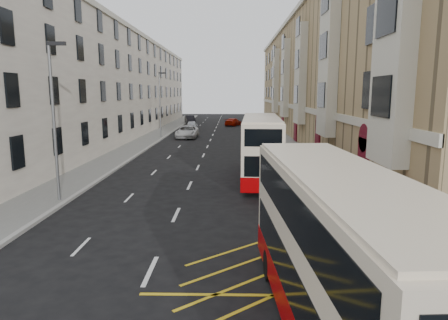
{
  "coord_description": "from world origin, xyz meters",
  "views": [
    {
      "loc": [
        2.63,
        -8.03,
        5.68
      ],
      "look_at": [
        2.28,
        9.03,
        2.79
      ],
      "focal_mm": 32.0,
      "sensor_mm": 36.0,
      "label": 1
    }
  ],
  "objects_px": {
    "white_van": "(187,132)",
    "car_silver": "(192,126)",
    "car_dark": "(190,120)",
    "double_decker_rear": "(261,148)",
    "pedestrian_far": "(366,250)",
    "street_lamp_far": "(160,101)",
    "pedestrian_mid": "(422,240)",
    "car_red": "(233,122)",
    "street_lamp_near": "(54,113)",
    "double_decker_front": "(338,258)"
  },
  "relations": [
    {
      "from": "white_van",
      "to": "car_silver",
      "type": "distance_m",
      "value": 9.66
    },
    {
      "from": "car_silver",
      "to": "car_dark",
      "type": "bearing_deg",
      "value": 95.47
    },
    {
      "from": "double_decker_rear",
      "to": "white_van",
      "type": "distance_m",
      "value": 25.3
    },
    {
      "from": "pedestrian_far",
      "to": "car_silver",
      "type": "bearing_deg",
      "value": -67.96
    },
    {
      "from": "street_lamp_far",
      "to": "pedestrian_mid",
      "type": "xyz_separation_m",
      "value": [
        14.96,
        -37.94,
        -3.54
      ]
    },
    {
      "from": "white_van",
      "to": "car_dark",
      "type": "bearing_deg",
      "value": 95.65
    },
    {
      "from": "pedestrian_far",
      "to": "car_red",
      "type": "xyz_separation_m",
      "value": [
        -3.79,
        57.9,
        -0.44
      ]
    },
    {
      "from": "white_van",
      "to": "double_decker_rear",
      "type": "bearing_deg",
      "value": -72.01
    },
    {
      "from": "double_decker_rear",
      "to": "car_silver",
      "type": "height_order",
      "value": "double_decker_rear"
    },
    {
      "from": "street_lamp_far",
      "to": "pedestrian_far",
      "type": "height_order",
      "value": "street_lamp_far"
    },
    {
      "from": "street_lamp_far",
      "to": "street_lamp_near",
      "type": "bearing_deg",
      "value": -90.0
    },
    {
      "from": "street_lamp_far",
      "to": "car_silver",
      "type": "xyz_separation_m",
      "value": [
        2.89,
        9.79,
        -3.9
      ]
    },
    {
      "from": "pedestrian_mid",
      "to": "car_red",
      "type": "bearing_deg",
      "value": 90.31
    },
    {
      "from": "double_decker_front",
      "to": "car_dark",
      "type": "relative_size",
      "value": 2.25
    },
    {
      "from": "street_lamp_far",
      "to": "pedestrian_far",
      "type": "bearing_deg",
      "value": -71.56
    },
    {
      "from": "car_silver",
      "to": "car_dark",
      "type": "xyz_separation_m",
      "value": [
        -1.74,
        14.11,
        0.01
      ]
    },
    {
      "from": "pedestrian_mid",
      "to": "white_van",
      "type": "distance_m",
      "value": 39.83
    },
    {
      "from": "street_lamp_far",
      "to": "pedestrian_mid",
      "type": "relative_size",
      "value": 4.22
    },
    {
      "from": "car_red",
      "to": "pedestrian_mid",
      "type": "bearing_deg",
      "value": 116.91
    },
    {
      "from": "double_decker_front",
      "to": "car_dark",
      "type": "bearing_deg",
      "value": 95.45
    },
    {
      "from": "pedestrian_mid",
      "to": "car_red",
      "type": "xyz_separation_m",
      "value": [
        -5.82,
        57.05,
        -0.45
      ]
    },
    {
      "from": "street_lamp_near",
      "to": "pedestrian_far",
      "type": "bearing_deg",
      "value": -34.2
    },
    {
      "from": "double_decker_front",
      "to": "white_van",
      "type": "height_order",
      "value": "double_decker_front"
    },
    {
      "from": "street_lamp_far",
      "to": "car_dark",
      "type": "xyz_separation_m",
      "value": [
        1.15,
        23.9,
        -3.89
      ]
    },
    {
      "from": "pedestrian_mid",
      "to": "street_lamp_far",
      "type": "bearing_deg",
      "value": 106.0
    },
    {
      "from": "street_lamp_near",
      "to": "street_lamp_far",
      "type": "height_order",
      "value": "same"
    },
    {
      "from": "pedestrian_far",
      "to": "car_dark",
      "type": "bearing_deg",
      "value": -69.0
    },
    {
      "from": "street_lamp_near",
      "to": "car_dark",
      "type": "bearing_deg",
      "value": 88.78
    },
    {
      "from": "double_decker_rear",
      "to": "car_red",
      "type": "xyz_separation_m",
      "value": [
        -1.74,
        43.07,
        -1.45
      ]
    },
    {
      "from": "double_decker_front",
      "to": "car_dark",
      "type": "height_order",
      "value": "double_decker_front"
    },
    {
      "from": "pedestrian_far",
      "to": "street_lamp_near",
      "type": "bearing_deg",
      "value": -23.85
    },
    {
      "from": "street_lamp_near",
      "to": "double_decker_rear",
      "type": "distance_m",
      "value": 12.7
    },
    {
      "from": "car_dark",
      "to": "pedestrian_far",
      "type": "bearing_deg",
      "value": -92.35
    },
    {
      "from": "car_dark",
      "to": "car_red",
      "type": "xyz_separation_m",
      "value": [
        7.99,
        -4.79,
        -0.1
      ]
    },
    {
      "from": "car_red",
      "to": "street_lamp_far",
      "type": "bearing_deg",
      "value": 85.52
    },
    {
      "from": "white_van",
      "to": "pedestrian_mid",
      "type": "bearing_deg",
      "value": -72.45
    },
    {
      "from": "white_van",
      "to": "car_dark",
      "type": "xyz_separation_m",
      "value": [
        -2.14,
        23.76,
        -0.03
      ]
    },
    {
      "from": "pedestrian_mid",
      "to": "car_dark",
      "type": "height_order",
      "value": "pedestrian_mid"
    },
    {
      "from": "double_decker_front",
      "to": "double_decker_rear",
      "type": "height_order",
      "value": "double_decker_rear"
    },
    {
      "from": "double_decker_rear",
      "to": "pedestrian_far",
      "type": "xyz_separation_m",
      "value": [
        2.06,
        -14.83,
        -1.01
      ]
    },
    {
      "from": "pedestrian_far",
      "to": "car_dark",
      "type": "relative_size",
      "value": 0.41
    },
    {
      "from": "pedestrian_far",
      "to": "street_lamp_far",
      "type": "bearing_deg",
      "value": -61.2
    },
    {
      "from": "white_van",
      "to": "car_dark",
      "type": "height_order",
      "value": "white_van"
    },
    {
      "from": "double_decker_rear",
      "to": "white_van",
      "type": "xyz_separation_m",
      "value": [
        -7.59,
        24.1,
        -1.32
      ]
    },
    {
      "from": "double_decker_front",
      "to": "pedestrian_far",
      "type": "xyz_separation_m",
      "value": [
        1.58,
        2.81,
        -0.96
      ]
    },
    {
      "from": "car_silver",
      "to": "car_red",
      "type": "xyz_separation_m",
      "value": [
        6.26,
        9.33,
        -0.09
      ]
    },
    {
      "from": "double_decker_rear",
      "to": "pedestrian_far",
      "type": "height_order",
      "value": "double_decker_rear"
    },
    {
      "from": "street_lamp_far",
      "to": "pedestrian_far",
      "type": "distance_m",
      "value": 41.04
    },
    {
      "from": "car_dark",
      "to": "double_decker_front",
      "type": "bearing_deg",
      "value": -94.15
    },
    {
      "from": "white_van",
      "to": "car_silver",
      "type": "bearing_deg",
      "value": 92.9
    }
  ]
}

